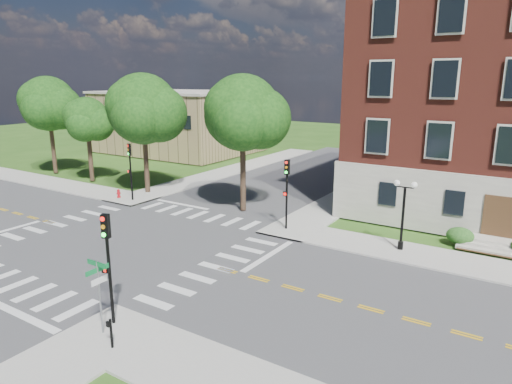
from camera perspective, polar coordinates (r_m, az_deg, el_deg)
The scene contains 19 objects.
ground at distance 30.29m, azimuth -16.00°, elevation -6.15°, with size 160.00×160.00×0.00m, color #2A5016.
road_ew at distance 30.29m, azimuth -16.00°, elevation -6.14°, with size 90.00×12.00×0.01m, color #3D3D3F.
road_ns at distance 30.29m, azimuth -16.01°, elevation -6.13°, with size 12.00×90.00×0.01m, color #3D3D3F.
sidewalk_ne at distance 36.00m, azimuth 21.06°, elevation -3.23°, with size 34.00×34.00×0.12m.
sidewalk_nw at distance 51.24m, azimuth -14.77°, elevation 2.21°, with size 34.00×34.00×0.12m.
crosswalk_east at distance 25.65m, azimuth -5.04°, elevation -9.38°, with size 2.20×10.20×0.02m, color silver, non-canonical shape.
stop_bar_east at distance 27.11m, azimuth 1.57°, elevation -8.00°, with size 0.40×5.50×0.00m, color silver.
secondary_building at distance 65.58m, azimuth -9.61°, elevation 8.72°, with size 20.40×15.40×8.30m.
tree_a at distance 53.38m, azimuth -24.52°, elevation 9.99°, with size 5.70×5.70×10.29m.
tree_b at distance 47.95m, azimuth -20.37°, elevation 8.50°, with size 4.27×4.27×8.30m.
tree_c at distance 41.49m, azimuth -13.95°, elevation 10.02°, with size 6.18×6.18×10.53m.
tree_d at distance 34.51m, azimuth -1.69°, elevation 9.83°, with size 5.74×5.74×10.41m.
traffic_signal_se at distance 19.67m, azimuth -18.04°, elevation -7.50°, with size 0.38×0.45×4.80m.
traffic_signal_ne at distance 30.68m, azimuth 3.86°, elevation 0.86°, with size 0.32×0.35×4.80m.
traffic_signal_nw at distance 39.48m, azimuth -15.46°, elevation 3.35°, with size 0.38×0.45×4.80m.
twin_lamp_west at distance 28.40m, azimuth 17.93°, elevation -2.28°, with size 1.36×0.36×4.23m.
street_sign_pole at distance 19.40m, azimuth -19.06°, elevation -10.71°, with size 1.10×1.10×3.10m.
push_button_post at distance 18.97m, azimuth -17.71°, elevation -16.32°, with size 0.14×0.21×1.20m.
fire_hydrant at distance 41.14m, azimuth -16.79°, elevation -0.20°, with size 0.35×0.35×0.75m.
Camera 1 is at (21.62, -18.60, 10.19)m, focal length 32.00 mm.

